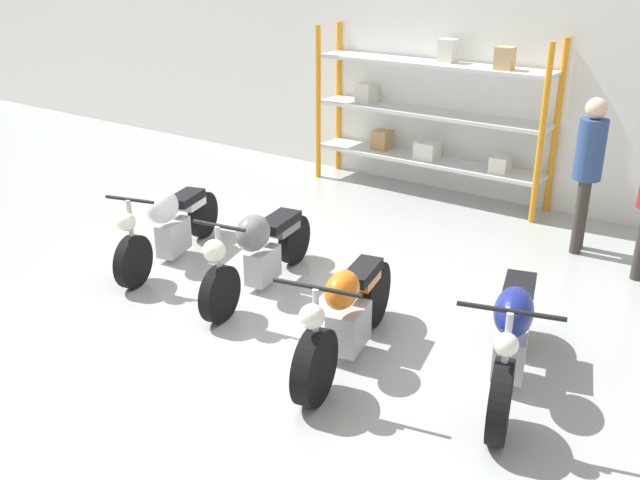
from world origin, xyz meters
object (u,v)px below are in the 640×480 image
at_px(motorcycle_white, 169,224).
at_px(motorcycle_grey, 259,250).
at_px(motorcycle_blue, 512,336).
at_px(shelving_rack, 429,114).
at_px(person_browsing, 588,162).
at_px(motorcycle_orange, 347,316).

relative_size(motorcycle_white, motorcycle_grey, 0.98).
bearing_deg(motorcycle_grey, motorcycle_blue, 76.14).
height_order(shelving_rack, motorcycle_white, shelving_rack).
relative_size(shelving_rack, person_browsing, 1.94).
bearing_deg(motorcycle_grey, motorcycle_orange, 57.74).
distance_m(motorcycle_white, motorcycle_blue, 4.13).
xyz_separation_m(motorcycle_grey, motorcycle_blue, (2.80, -0.20, 0.02)).
bearing_deg(motorcycle_orange, motorcycle_blue, 95.20).
relative_size(shelving_rack, motorcycle_orange, 1.77).
xyz_separation_m(motorcycle_orange, person_browsing, (0.89, 3.62, 0.66)).
height_order(motorcycle_white, motorcycle_blue, motorcycle_blue).
xyz_separation_m(motorcycle_grey, motorcycle_orange, (1.49, -0.62, -0.03)).
relative_size(motorcycle_white, motorcycle_orange, 1.02).
distance_m(shelving_rack, motorcycle_grey, 3.95).
xyz_separation_m(shelving_rack, motorcycle_white, (-1.22, -3.88, -0.73)).
bearing_deg(motorcycle_white, shelving_rack, 146.85).
distance_m(shelving_rack, motorcycle_orange, 4.84).
xyz_separation_m(motorcycle_white, motorcycle_orange, (2.82, -0.62, -0.02)).
distance_m(motorcycle_orange, person_browsing, 3.78).
bearing_deg(motorcycle_orange, person_browsing, 153.71).
relative_size(motorcycle_grey, motorcycle_orange, 1.04).
height_order(shelving_rack, person_browsing, shelving_rack).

